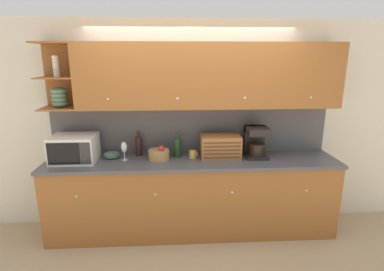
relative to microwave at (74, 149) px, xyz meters
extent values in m
plane|color=tan|center=(1.39, 0.28, -1.11)|extent=(24.00, 24.00, 0.00)
cube|color=beige|center=(1.39, 0.31, 0.19)|extent=(5.88, 0.06, 2.60)
cube|color=#935628|center=(1.39, -0.02, -0.66)|extent=(3.48, 0.61, 0.92)
cube|color=#4C4C51|center=(1.39, -0.04, -0.18)|extent=(3.50, 0.64, 0.04)
sphere|color=white|center=(0.08, -0.33, -0.45)|extent=(0.03, 0.03, 0.03)
sphere|color=white|center=(0.95, -0.33, -0.45)|extent=(0.03, 0.03, 0.03)
sphere|color=white|center=(1.82, -0.33, -0.45)|extent=(0.03, 0.03, 0.03)
sphere|color=white|center=(2.69, -0.33, -0.45)|extent=(0.03, 0.03, 0.03)
cube|color=#4C4C51|center=(1.39, 0.27, 0.15)|extent=(3.48, 0.01, 0.61)
cube|color=#935628|center=(1.60, 0.10, 0.83)|extent=(3.06, 0.36, 0.75)
cube|color=#935628|center=(-0.14, 0.27, 0.83)|extent=(0.42, 0.02, 0.75)
cube|color=#935628|center=(-0.14, 0.10, 0.47)|extent=(0.42, 0.36, 0.02)
cube|color=#935628|center=(-0.14, 0.10, 0.82)|extent=(0.42, 0.36, 0.02)
cube|color=#935628|center=(-0.14, 0.10, 1.19)|extent=(0.42, 0.36, 0.02)
sphere|color=white|center=(0.45, -0.09, 0.59)|extent=(0.03, 0.03, 0.03)
sphere|color=white|center=(1.22, -0.09, 0.59)|extent=(0.03, 0.03, 0.03)
sphere|color=white|center=(1.98, -0.09, 0.59)|extent=(0.03, 0.03, 0.03)
sphere|color=white|center=(2.75, -0.09, 0.59)|extent=(0.03, 0.03, 0.03)
ellipsoid|color=slate|center=(-0.14, 0.10, 0.52)|extent=(0.18, 0.18, 0.08)
ellipsoid|color=slate|center=(-0.14, 0.10, 0.57)|extent=(0.18, 0.18, 0.08)
ellipsoid|color=slate|center=(-0.14, 0.10, 0.62)|extent=(0.18, 0.18, 0.08)
ellipsoid|color=slate|center=(-0.14, 0.10, 0.67)|extent=(0.18, 0.18, 0.08)
cylinder|color=silver|center=(-0.14, 0.10, 0.86)|extent=(0.07, 0.07, 0.08)
cylinder|color=silver|center=(-0.14, 0.10, 0.94)|extent=(0.07, 0.07, 0.08)
cylinder|color=silver|center=(-0.14, 0.10, 1.02)|extent=(0.07, 0.07, 0.08)
cube|color=silver|center=(0.00, 0.00, 0.00)|extent=(0.51, 0.39, 0.31)
cube|color=black|center=(-0.06, -0.20, 0.00)|extent=(0.36, 0.01, 0.25)
cube|color=#2D2D33|center=(0.18, -0.20, 0.00)|extent=(0.11, 0.01, 0.25)
ellipsoid|color=slate|center=(0.40, 0.12, -0.13)|extent=(0.19, 0.19, 0.05)
ellipsoid|color=slate|center=(0.40, 0.12, -0.11)|extent=(0.18, 0.18, 0.04)
cylinder|color=silver|center=(0.58, 0.00, -0.15)|extent=(0.07, 0.07, 0.01)
cylinder|color=silver|center=(0.58, 0.00, -0.11)|extent=(0.01, 0.01, 0.09)
ellipsoid|color=silver|center=(0.58, 0.00, 0.01)|extent=(0.07, 0.07, 0.13)
cylinder|color=black|center=(0.73, 0.18, -0.05)|extent=(0.09, 0.09, 0.21)
sphere|color=black|center=(0.73, 0.18, 0.05)|extent=(0.09, 0.09, 0.09)
cylinder|color=black|center=(0.73, 0.18, 0.11)|extent=(0.03, 0.03, 0.07)
cylinder|color=#A87F4C|center=(0.99, 0.01, -0.10)|extent=(0.25, 0.25, 0.12)
sphere|color=red|center=(1.02, -0.01, -0.01)|extent=(0.08, 0.08, 0.08)
cylinder|color=#19381E|center=(1.21, 0.10, -0.06)|extent=(0.09, 0.09, 0.20)
sphere|color=#19381E|center=(1.21, 0.10, 0.04)|extent=(0.09, 0.09, 0.09)
cylinder|color=#19381E|center=(1.21, 0.10, 0.10)|extent=(0.03, 0.03, 0.07)
cylinder|color=gold|center=(1.40, 0.03, -0.11)|extent=(0.09, 0.09, 0.09)
torus|color=gold|center=(1.45, 0.03, -0.11)|extent=(0.01, 0.06, 0.06)
cube|color=#996033|center=(1.73, 0.04, -0.02)|extent=(0.48, 0.29, 0.28)
cube|color=#54351C|center=(1.73, -0.11, -0.11)|extent=(0.44, 0.01, 0.02)
cube|color=#54351C|center=(1.73, -0.11, -0.06)|extent=(0.44, 0.01, 0.02)
cube|color=#54351C|center=(1.73, -0.11, -0.02)|extent=(0.44, 0.01, 0.02)
cube|color=#54351C|center=(1.73, -0.11, 0.03)|extent=(0.44, 0.01, 0.02)
cube|color=#54351C|center=(1.73, -0.11, 0.07)|extent=(0.44, 0.01, 0.02)
cube|color=black|center=(2.18, 0.03, -0.14)|extent=(0.26, 0.28, 0.03)
cylinder|color=black|center=(2.18, 0.00, -0.05)|extent=(0.19, 0.19, 0.15)
cube|color=black|center=(2.18, 0.13, 0.03)|extent=(0.26, 0.06, 0.38)
cube|color=black|center=(2.18, 0.03, 0.18)|extent=(0.26, 0.28, 0.08)
camera|label=1|loc=(1.19, -3.43, 1.05)|focal=28.00mm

